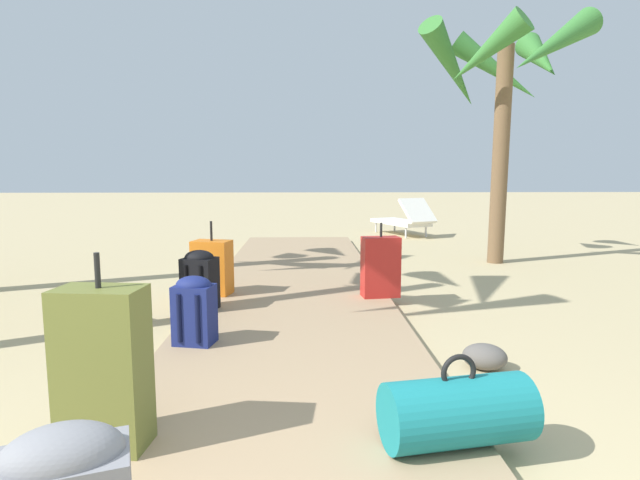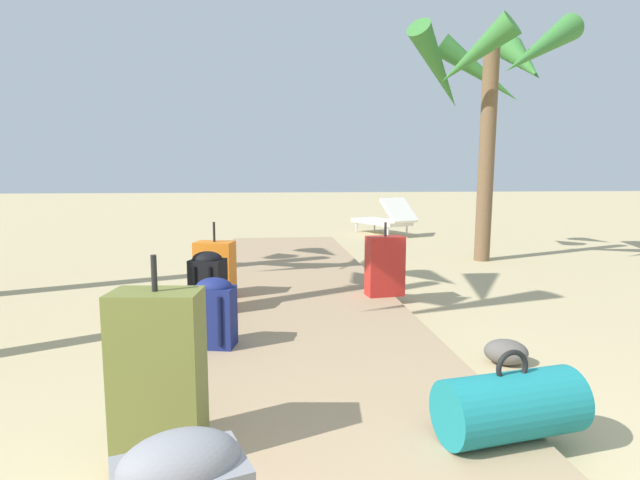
{
  "view_description": "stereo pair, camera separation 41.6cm",
  "coord_description": "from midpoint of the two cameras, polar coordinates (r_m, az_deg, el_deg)",
  "views": [
    {
      "loc": [
        0.08,
        -0.63,
        1.27
      ],
      "look_at": [
        0.26,
        4.89,
        0.55
      ],
      "focal_mm": 28.66,
      "sensor_mm": 36.0,
      "label": 1
    },
    {
      "loc": [
        -0.33,
        -0.6,
        1.27
      ],
      "look_at": [
        0.26,
        4.89,
        0.55
      ],
      "focal_mm": 28.66,
      "sensor_mm": 36.0,
      "label": 2
    }
  ],
  "objects": [
    {
      "name": "duffel_bag_teal",
      "position": [
        2.49,
        15.84,
        -17.46
      ],
      "size": [
        0.69,
        0.42,
        0.42
      ],
      "color": "#197A7F",
      "rests_on": "boardwalk"
    },
    {
      "name": "backpack_navy",
      "position": [
        3.66,
        -14.92,
        -7.66
      ],
      "size": [
        0.3,
        0.26,
        0.49
      ],
      "color": "navy",
      "rests_on": "boardwalk"
    },
    {
      "name": "rock_right_mid",
      "position": [
        3.65,
        16.96,
        -11.91
      ],
      "size": [
        0.35,
        0.31,
        0.17
      ],
      "primitive_type": "ellipsoid",
      "rotation": [
        0.0,
        0.0,
        2.77
      ],
      "color": "#5B5651",
      "rests_on": "ground"
    },
    {
      "name": "boardwalk",
      "position": [
        5.21,
        -4.67,
        -6.26
      ],
      "size": [
        1.84,
        8.89,
        0.08
      ],
      "primitive_type": "cube",
      "color": "tan",
      "rests_on": "ground"
    },
    {
      "name": "suitcase_red",
      "position": [
        5.0,
        4.9,
        -2.92
      ],
      "size": [
        0.38,
        0.23,
        0.72
      ],
      "color": "red",
      "rests_on": "boardwalk"
    },
    {
      "name": "suitcase_olive",
      "position": [
        2.38,
        -22.56,
        -13.7
      ],
      "size": [
        0.39,
        0.26,
        0.86
      ],
      "color": "olive",
      "rests_on": "boardwalk"
    },
    {
      "name": "rock_left_far",
      "position": [
        4.6,
        -22.58,
        -7.99
      ],
      "size": [
        0.26,
        0.29,
        0.18
      ],
      "primitive_type": "ellipsoid",
      "rotation": [
        0.0,
        0.0,
        1.82
      ],
      "color": "gray",
      "rests_on": "ground"
    },
    {
      "name": "backpack_black",
      "position": [
        4.56,
        -15.0,
        -4.38
      ],
      "size": [
        0.33,
        0.3,
        0.53
      ],
      "color": "black",
      "rests_on": "boardwalk"
    },
    {
      "name": "ground_plane",
      "position": [
        4.36,
        -4.34,
        -9.54
      ],
      "size": [
        60.0,
        60.0,
        0.0
      ],
      "primitive_type": "plane",
      "color": "tan"
    },
    {
      "name": "suitcase_orange",
      "position": [
        5.12,
        -13.94,
        -3.16
      ],
      "size": [
        0.41,
        0.32,
        0.73
      ],
      "color": "orange",
      "rests_on": "boardwalk"
    },
    {
      "name": "palm_tree_far_right",
      "position": [
        7.86,
        16.69,
        17.12
      ],
      "size": [
        2.31,
        2.39,
        3.43
      ],
      "color": "brown",
      "rests_on": "ground"
    },
    {
      "name": "lounge_chair",
      "position": [
        10.66,
        6.2,
        2.34
      ],
      "size": [
        1.17,
        1.66,
        0.78
      ],
      "color": "white",
      "rests_on": "ground"
    }
  ]
}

